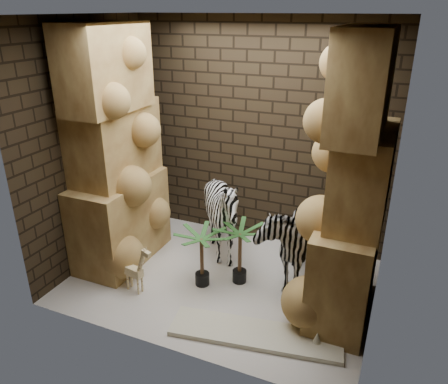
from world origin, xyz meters
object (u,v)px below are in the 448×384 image
at_px(zebra_left, 223,220).
at_px(giraffe_toy, 133,266).
at_px(zebra_right, 290,230).
at_px(palm_front, 240,255).
at_px(surfboard, 255,334).
at_px(palm_back, 202,258).

distance_m(zebra_left, giraffe_toy, 1.27).
bearing_deg(giraffe_toy, zebra_right, 42.11).
height_order(zebra_right, zebra_left, zebra_right).
bearing_deg(zebra_left, giraffe_toy, -113.66).
xyz_separation_m(palm_front, surfboard, (0.50, -0.83, -0.35)).
xyz_separation_m(zebra_left, palm_back, (0.01, -0.64, -0.21)).
distance_m(zebra_right, zebra_left, 0.92).
bearing_deg(zebra_left, surfboard, -46.08).
xyz_separation_m(zebra_left, palm_front, (0.40, -0.41, -0.19)).
distance_m(giraffe_toy, palm_back, 0.79).
xyz_separation_m(zebra_right, surfboard, (-0.01, -1.12, -0.63)).
bearing_deg(palm_front, surfboard, -59.06).
xyz_separation_m(giraffe_toy, surfboard, (1.55, -0.18, -0.30)).
relative_size(zebra_right, surfboard, 0.76).
xyz_separation_m(zebra_left, giraffe_toy, (-0.66, -1.06, -0.24)).
xyz_separation_m(palm_back, surfboard, (0.88, -0.60, -0.33)).
distance_m(zebra_right, palm_back, 1.08).
height_order(giraffe_toy, surfboard, giraffe_toy).
relative_size(palm_front, surfboard, 0.43).
bearing_deg(giraffe_toy, palm_back, 43.28).
bearing_deg(palm_front, zebra_right, 29.70).
xyz_separation_m(zebra_right, palm_back, (-0.90, -0.52, -0.30)).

